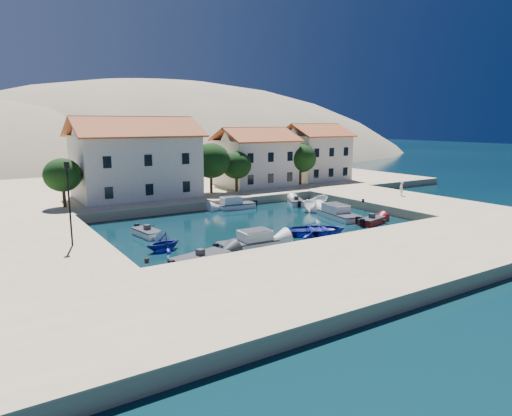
# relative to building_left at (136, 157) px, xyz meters

# --- Properties ---
(ground) EXTENTS (400.00, 400.00, 0.00)m
(ground) POSITION_rel_building_left_xyz_m (6.00, -28.00, -5.94)
(ground) COLOR black
(ground) RESTS_ON ground
(quay_south) EXTENTS (52.00, 12.00, 1.00)m
(quay_south) POSITION_rel_building_left_xyz_m (6.00, -34.00, -5.44)
(quay_south) COLOR tan
(quay_south) RESTS_ON ground
(quay_east) EXTENTS (11.00, 20.00, 1.00)m
(quay_east) POSITION_rel_building_left_xyz_m (26.50, -18.00, -5.44)
(quay_east) COLOR tan
(quay_east) RESTS_ON ground
(quay_west) EXTENTS (8.00, 20.00, 1.00)m
(quay_west) POSITION_rel_building_left_xyz_m (-13.00, -18.00, -5.44)
(quay_west) COLOR tan
(quay_west) RESTS_ON ground
(quay_north) EXTENTS (80.00, 36.00, 1.00)m
(quay_north) POSITION_rel_building_left_xyz_m (8.00, 10.00, -5.44)
(quay_north) COLOR tan
(quay_north) RESTS_ON ground
(hills) EXTENTS (254.00, 176.00, 99.00)m
(hills) POSITION_rel_building_left_xyz_m (26.64, 95.62, -29.34)
(hills) COLOR gray
(hills) RESTS_ON ground
(building_left) EXTENTS (14.70, 9.45, 9.70)m
(building_left) POSITION_rel_building_left_xyz_m (0.00, 0.00, 0.00)
(building_left) COLOR beige
(building_left) RESTS_ON quay_north
(building_mid) EXTENTS (10.50, 8.40, 8.30)m
(building_mid) POSITION_rel_building_left_xyz_m (18.00, 1.00, -0.71)
(building_mid) COLOR beige
(building_mid) RESTS_ON quay_north
(building_right) EXTENTS (9.45, 8.40, 8.80)m
(building_right) POSITION_rel_building_left_xyz_m (30.00, 2.00, -0.46)
(building_right) COLOR beige
(building_right) RESTS_ON quay_north
(trees) EXTENTS (37.30, 5.30, 6.45)m
(trees) POSITION_rel_building_left_xyz_m (10.51, -2.54, -1.10)
(trees) COLOR #382314
(trees) RESTS_ON quay_north
(lamppost) EXTENTS (0.35, 0.25, 6.22)m
(lamppost) POSITION_rel_building_left_xyz_m (-11.50, -20.00, -1.18)
(lamppost) COLOR black
(lamppost) RESTS_ON quay_west
(bollards) EXTENTS (29.36, 9.56, 0.30)m
(bollards) POSITION_rel_building_left_xyz_m (8.80, -24.13, -4.79)
(bollards) COLOR black
(bollards) RESTS_ON ground
(motorboat_grey_sw) EXTENTS (4.71, 2.95, 1.25)m
(motorboat_grey_sw) POSITION_rel_building_left_xyz_m (-3.99, -26.22, -5.64)
(motorboat_grey_sw) COLOR #333438
(motorboat_grey_sw) RESTS_ON ground
(cabin_cruiser_south) EXTENTS (4.93, 2.23, 1.60)m
(cabin_cruiser_south) POSITION_rel_building_left_xyz_m (0.98, -24.67, -5.46)
(cabin_cruiser_south) COLOR white
(cabin_cruiser_south) RESTS_ON ground
(rowboat_south) EXTENTS (6.50, 5.64, 1.13)m
(rowboat_south) POSITION_rel_building_left_xyz_m (8.78, -24.01, -5.94)
(rowboat_south) COLOR navy
(rowboat_south) RESTS_ON ground
(motorboat_red_se) EXTENTS (3.46, 2.21, 1.25)m
(motorboat_red_se) POSITION_rel_building_left_xyz_m (16.22, -23.63, -5.64)
(motorboat_red_se) COLOR maroon
(motorboat_red_se) RESTS_ON ground
(cabin_cruiser_east) EXTENTS (3.06, 5.81, 1.60)m
(cabin_cruiser_east) POSITION_rel_building_left_xyz_m (15.32, -19.91, -5.46)
(cabin_cruiser_east) COLOR white
(cabin_cruiser_east) RESTS_ON ground
(boat_east) EXTENTS (4.80, 3.01, 1.74)m
(boat_east) POSITION_rel_building_left_xyz_m (16.25, -14.82, -5.94)
(boat_east) COLOR white
(boat_east) RESTS_ON ground
(motorboat_white_ne) EXTENTS (3.01, 3.84, 1.25)m
(motorboat_white_ne) POSITION_rel_building_left_xyz_m (16.50, -10.82, -5.64)
(motorboat_white_ne) COLOR white
(motorboat_white_ne) RESTS_ON ground
(rowboat_west) EXTENTS (3.46, 3.15, 1.57)m
(rowboat_west) POSITION_rel_building_left_xyz_m (-5.01, -21.62, -5.94)
(rowboat_west) COLOR navy
(rowboat_west) RESTS_ON ground
(motorboat_white_west) EXTENTS (2.01, 3.65, 1.25)m
(motorboat_white_west) POSITION_rel_building_left_xyz_m (-4.51, -16.42, -5.64)
(motorboat_white_west) COLOR white
(motorboat_white_west) RESTS_ON ground
(cabin_cruiser_north) EXTENTS (4.60, 2.21, 1.60)m
(cabin_cruiser_north) POSITION_rel_building_left_xyz_m (8.92, -9.02, -5.46)
(cabin_cruiser_north) COLOR white
(cabin_cruiser_north) RESTS_ON ground
(pedestrian) EXTENTS (0.81, 0.74, 1.85)m
(pedestrian) POSITION_rel_building_left_xyz_m (28.10, -17.25, -4.01)
(pedestrian) COLOR silver
(pedestrian) RESTS_ON quay_east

